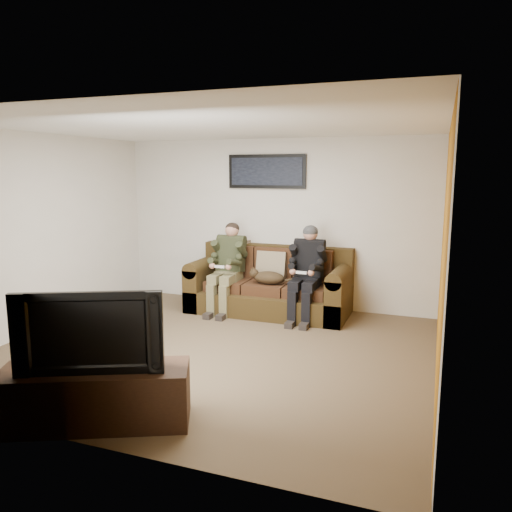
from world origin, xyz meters
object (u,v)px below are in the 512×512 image
at_px(tv_stand, 95,396).
at_px(television, 91,329).
at_px(person_right, 307,267).
at_px(sofa, 271,287).
at_px(cat, 268,277).
at_px(person_left, 228,262).
at_px(framed_poster, 267,171).

relative_size(tv_stand, television, 1.31).
distance_m(tv_stand, television, 0.59).
relative_size(person_right, tv_stand, 0.86).
xyz_separation_m(sofa, person_right, (0.61, -0.20, 0.39)).
bearing_deg(cat, person_left, 175.31).
xyz_separation_m(person_right, cat, (-0.57, -0.05, -0.18)).
bearing_deg(person_right, sofa, 162.00).
distance_m(sofa, person_right, 0.76).
distance_m(person_left, tv_stand, 3.64).
distance_m(cat, tv_stand, 3.56).
bearing_deg(tv_stand, cat, 60.11).
height_order(sofa, television, television).
xyz_separation_m(person_left, cat, (0.65, -0.05, -0.18)).
bearing_deg(person_right, person_left, -179.98).
height_order(cat, television, television).
xyz_separation_m(cat, tv_stand, (-0.31, -3.53, -0.33)).
relative_size(person_left, person_right, 0.99).
xyz_separation_m(person_right, television, (-0.88, -3.59, 0.07)).
distance_m(person_left, television, 3.60).
bearing_deg(tv_stand, framed_poster, 64.15).
relative_size(person_right, framed_poster, 1.07).
relative_size(cat, television, 0.55).
height_order(framed_poster, tv_stand, framed_poster).
relative_size(sofa, cat, 3.61).
distance_m(cat, framed_poster, 1.67).
bearing_deg(person_left, person_right, 0.02).
xyz_separation_m(person_left, television, (0.34, -3.59, 0.07)).
bearing_deg(television, sofa, 61.03).
bearing_deg(person_left, television, -84.53).
bearing_deg(television, tv_stand, 0.00).
relative_size(person_left, television, 1.12).
relative_size(sofa, tv_stand, 1.53).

